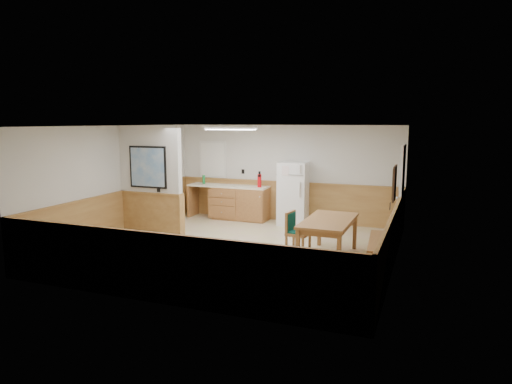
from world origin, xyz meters
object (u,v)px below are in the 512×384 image
at_px(dining_table, 329,224).
at_px(dining_bench, 379,246).
at_px(fire_extinguisher, 259,180).
at_px(refrigerator, 293,193).
at_px(dining_chair, 294,230).
at_px(soap_bottle, 204,179).

distance_m(dining_table, dining_bench, 1.00).
xyz_separation_m(dining_table, fire_extinguisher, (-2.37, 2.56, 0.43)).
relative_size(refrigerator, fire_extinguisher, 3.83).
bearing_deg(dining_table, dining_bench, -3.47).
xyz_separation_m(dining_chair, soap_bottle, (-3.35, 2.63, 0.52)).
bearing_deg(dining_table, refrigerator, 120.36).
height_order(refrigerator, soap_bottle, refrigerator).
bearing_deg(soap_bottle, refrigerator, -1.82).
distance_m(dining_chair, soap_bottle, 4.29).
bearing_deg(dining_chair, dining_bench, 5.74).
distance_m(refrigerator, dining_table, 2.93).
xyz_separation_m(refrigerator, dining_bench, (2.39, -2.61, -0.45)).
bearing_deg(dining_bench, fire_extinguisher, 137.27).
relative_size(dining_chair, fire_extinguisher, 2.05).
height_order(refrigerator, dining_chair, refrigerator).
bearing_deg(soap_bottle, fire_extinguisher, -2.25).
height_order(dining_table, soap_bottle, soap_bottle).
relative_size(dining_bench, soap_bottle, 6.66).
bearing_deg(fire_extinguisher, soap_bottle, -164.30).
bearing_deg(dining_chair, refrigerator, 114.78).
bearing_deg(dining_bench, dining_table, 171.52).
distance_m(dining_chair, fire_extinguisher, 3.13).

